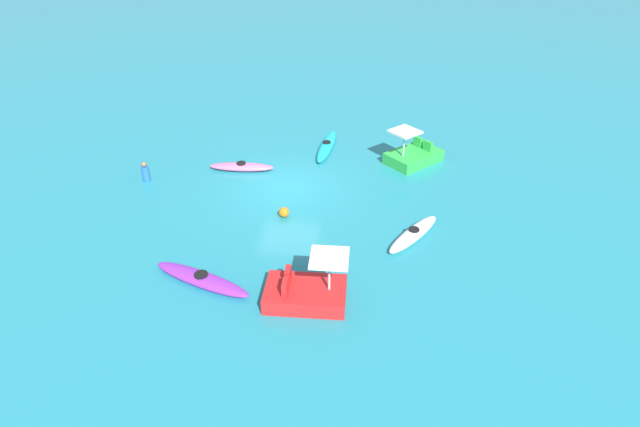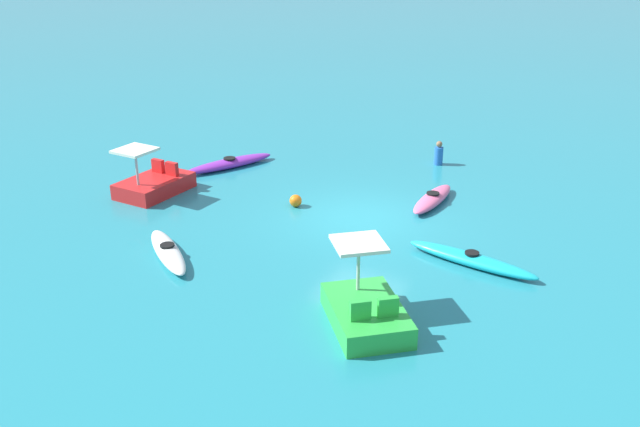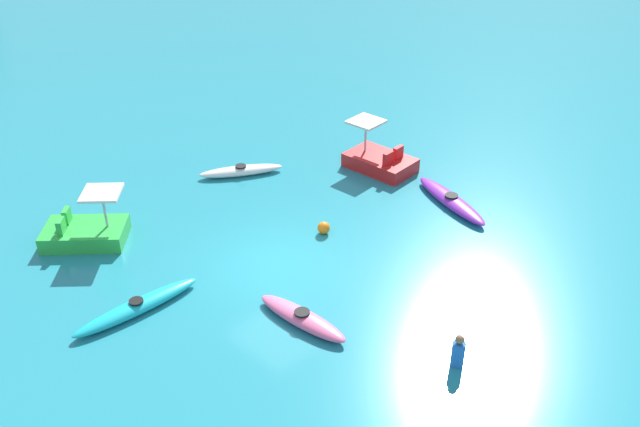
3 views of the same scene
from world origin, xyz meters
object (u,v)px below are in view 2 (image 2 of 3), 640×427
at_px(buoy_orange, 296,201).
at_px(person_near_shore, 439,154).
at_px(kayak_pink, 433,199).
at_px(kayak_purple, 230,163).
at_px(kayak_white, 168,251).
at_px(pedal_boat_green, 366,311).
at_px(kayak_cyan, 471,259).
at_px(pedal_boat_red, 154,183).

distance_m(buoy_orange, person_near_shore, 6.55).
bearing_deg(kayak_pink, person_near_shore, -69.61).
relative_size(buoy_orange, person_near_shore, 0.44).
bearing_deg(person_near_shore, kayak_purple, 34.50).
relative_size(kayak_white, buoy_orange, 7.24).
xyz_separation_m(kayak_white, pedal_boat_green, (-6.02, 0.21, 0.17)).
bearing_deg(buoy_orange, kayak_white, 79.63).
bearing_deg(kayak_white, kayak_cyan, -151.61).
height_order(kayak_white, person_near_shore, person_near_shore).
height_order(kayak_white, pedal_boat_green, pedal_boat_green).
height_order(pedal_boat_green, buoy_orange, pedal_boat_green).
relative_size(pedal_boat_red, buoy_orange, 6.44).
distance_m(kayak_pink, pedal_boat_green, 7.61).
distance_m(pedal_boat_green, buoy_orange, 7.16).
distance_m(kayak_white, person_near_shore, 11.36).
xyz_separation_m(kayak_pink, person_near_shore, (1.38, -3.73, 0.22)).
bearing_deg(kayak_cyan, person_near_shore, -61.19).
xyz_separation_m(kayak_pink, pedal_boat_green, (-1.63, 7.43, 0.17)).
height_order(kayak_purple, person_near_shore, person_near_shore).
relative_size(kayak_white, person_near_shore, 3.17).
bearing_deg(kayak_white, buoy_orange, -100.37).
distance_m(kayak_white, pedal_boat_red, 4.97).
xyz_separation_m(kayak_white, person_near_shore, (-3.00, -10.95, 0.22)).
height_order(kayak_cyan, pedal_boat_red, pedal_boat_red).
relative_size(kayak_purple, person_near_shore, 3.97).
bearing_deg(person_near_shore, pedal_boat_red, 48.73).
distance_m(kayak_cyan, person_near_shore, 8.21).
xyz_separation_m(kayak_purple, buoy_orange, (-4.12, 1.90, 0.03)).
distance_m(kayak_purple, pedal_boat_red, 3.38).
xyz_separation_m(kayak_purple, pedal_boat_red, (0.45, 3.34, 0.17)).
bearing_deg(pedal_boat_green, buoy_orange, -43.97).
bearing_deg(buoy_orange, person_near_shore, -109.01).
bearing_deg(person_near_shore, buoy_orange, 70.99).
bearing_deg(pedal_boat_red, kayak_pink, -154.19).
xyz_separation_m(pedal_boat_green, pedal_boat_red, (9.72, -3.52, 0.00)).
height_order(kayak_purple, pedal_boat_green, pedal_boat_green).
relative_size(pedal_boat_green, buoy_orange, 7.18).
xyz_separation_m(kayak_white, kayak_cyan, (-6.96, -3.76, -0.00)).
distance_m(kayak_cyan, buoy_orange, 6.17).
xyz_separation_m(pedal_boat_red, person_near_shore, (-6.70, -7.64, 0.05)).
xyz_separation_m(kayak_purple, kayak_cyan, (-10.20, 2.89, -0.00)).
relative_size(kayak_purple, buoy_orange, 9.08).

